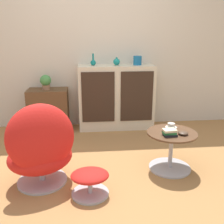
# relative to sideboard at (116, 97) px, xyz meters

# --- Properties ---
(ground_plane) EXTENTS (12.00, 12.00, 0.00)m
(ground_plane) POSITION_rel_sideboard_xyz_m (-0.35, -1.42, -0.49)
(ground_plane) COLOR #A87542
(wall_back) EXTENTS (6.40, 0.06, 2.60)m
(wall_back) POSITION_rel_sideboard_xyz_m (-0.35, 0.22, 0.81)
(wall_back) COLOR beige
(wall_back) RESTS_ON ground_plane
(sideboard) EXTENTS (1.15, 0.39, 0.98)m
(sideboard) POSITION_rel_sideboard_xyz_m (0.00, 0.00, 0.00)
(sideboard) COLOR beige
(sideboard) RESTS_ON ground_plane
(tv_console) EXTENTS (0.59, 0.37, 0.63)m
(tv_console) POSITION_rel_sideboard_xyz_m (-1.04, 0.01, -0.18)
(tv_console) COLOR brown
(tv_console) RESTS_ON ground_plane
(egg_chair) EXTENTS (0.79, 0.76, 0.86)m
(egg_chair) POSITION_rel_sideboard_xyz_m (-0.90, -1.57, -0.10)
(egg_chair) COLOR #B7B7BC
(egg_chair) RESTS_ON ground_plane
(ottoman) EXTENTS (0.36, 0.35, 0.24)m
(ottoman) POSITION_rel_sideboard_xyz_m (-0.44, -1.78, -0.33)
(ottoman) COLOR #B7B7BC
(ottoman) RESTS_ON ground_plane
(coffee_table) EXTENTS (0.54, 0.54, 0.43)m
(coffee_table) POSITION_rel_sideboard_xyz_m (0.45, -1.38, -0.26)
(coffee_table) COLOR #B7B7BC
(coffee_table) RESTS_ON ground_plane
(vase_leftmost) EXTENTS (0.08, 0.08, 0.17)m
(vase_leftmost) POSITION_rel_sideboard_xyz_m (-0.34, 0.00, 0.54)
(vase_leftmost) COLOR #147A75
(vase_leftmost) RESTS_ON sideboard
(vase_inner_left) EXTENTS (0.10, 0.10, 0.12)m
(vase_inner_left) POSITION_rel_sideboard_xyz_m (0.00, 0.00, 0.54)
(vase_inner_left) COLOR teal
(vase_inner_left) RESTS_ON sideboard
(vase_inner_right) EXTENTS (0.13, 0.13, 0.14)m
(vase_inner_right) POSITION_rel_sideboard_xyz_m (0.32, 0.00, 0.56)
(vase_inner_right) COLOR #196699
(vase_inner_right) RESTS_ON sideboard
(potted_plant) EXTENTS (0.16, 0.16, 0.22)m
(potted_plant) POSITION_rel_sideboard_xyz_m (-1.05, 0.01, 0.26)
(potted_plant) COLOR #996B4C
(potted_plant) RESTS_ON tv_console
(teacup) EXTENTS (0.13, 0.13, 0.05)m
(teacup) POSITION_rel_sideboard_xyz_m (0.48, -1.23, -0.04)
(teacup) COLOR silver
(teacup) RESTS_ON coffee_table
(book_stack) EXTENTS (0.15, 0.11, 0.07)m
(book_stack) POSITION_rel_sideboard_xyz_m (0.39, -1.47, -0.03)
(book_stack) COLOR black
(book_stack) RESTS_ON coffee_table
(bowl) EXTENTS (0.10, 0.10, 0.04)m
(bowl) POSITION_rel_sideboard_xyz_m (0.54, -1.45, -0.04)
(bowl) COLOR #4C3828
(bowl) RESTS_ON coffee_table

